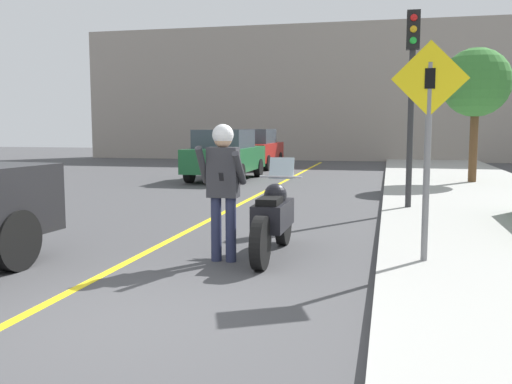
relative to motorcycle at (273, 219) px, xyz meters
name	(u,v)px	position (x,y,z in m)	size (l,w,h in m)	color
ground_plane	(82,320)	(-1.19, -2.99, -0.52)	(80.00, 80.00, 0.00)	#424244
road_center_line	(214,217)	(-1.79, 3.01, -0.52)	(0.12, 36.00, 0.01)	yellow
building_backdrop	(338,93)	(-1.19, 23.01, 3.03)	(28.00, 1.20, 7.10)	gray
motorcycle	(273,219)	(0.00, 0.00, 0.00)	(0.62, 2.26, 1.32)	black
person_biker	(223,177)	(-0.58, -0.46, 0.60)	(0.59, 0.49, 1.80)	#282D4C
crossing_sign	(428,130)	(1.97, -0.36, 1.21)	(0.91, 0.08, 2.67)	slate
traffic_light	(412,73)	(1.93, 4.49, 2.33)	(0.26, 0.30, 3.94)	#2D2D30
street_tree	(476,83)	(3.97, 10.56, 2.53)	(2.03, 2.03, 3.97)	brown
parked_car_green	(225,154)	(-3.82, 10.80, 0.34)	(1.88, 4.20, 1.68)	black
parked_car_red	(254,148)	(-4.13, 16.25, 0.34)	(1.88, 4.20, 1.68)	black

